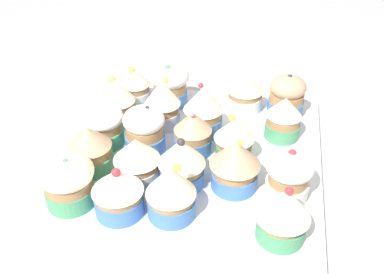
{
  "coord_description": "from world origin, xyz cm",
  "views": [
    {
      "loc": [
        -50.23,
        -10.35,
        40.84
      ],
      "look_at": [
        0.0,
        0.0,
        4.2
      ],
      "focal_mm": 40.92,
      "sensor_mm": 36.0,
      "label": 1
    }
  ],
  "objects_px": {
    "cupcake_4": "(235,164)",
    "cupcake_12": "(137,159)",
    "cupcake_18": "(103,126)",
    "napkin": "(266,81)",
    "cupcake_20": "(135,85)",
    "cupcake_1": "(289,174)",
    "cupcake_9": "(194,132)",
    "cupcake_16": "(68,180)",
    "cupcake_8": "(179,161)",
    "cupcake_10": "(203,110)",
    "cupcake_15": "(170,84)",
    "cupcake_2": "(284,117)",
    "cupcake_0": "(283,213)",
    "cupcake_14": "(163,103)",
    "cupcake_6": "(245,92)",
    "cupcake_3": "(287,96)",
    "cupcake_13": "(144,130)",
    "baking_tray": "(192,157)",
    "cupcake_17": "(90,148)",
    "cupcake_5": "(234,137)",
    "cupcake_7": "(175,191)",
    "cupcake_11": "(118,191)",
    "cupcake_19": "(117,100)"
  },
  "relations": [
    {
      "from": "cupcake_13",
      "to": "cupcake_20",
      "type": "relative_size",
      "value": 1.11
    },
    {
      "from": "cupcake_2",
      "to": "cupcake_15",
      "type": "xyz_separation_m",
      "value": [
        0.06,
        0.19,
        0.0
      ]
    },
    {
      "from": "cupcake_20",
      "to": "cupcake_1",
      "type": "bearing_deg",
      "value": -125.79
    },
    {
      "from": "cupcake_13",
      "to": "cupcake_14",
      "type": "height_order",
      "value": "cupcake_14"
    },
    {
      "from": "cupcake_14",
      "to": "napkin",
      "type": "xyz_separation_m",
      "value": [
        0.2,
        -0.15,
        -0.05
      ]
    },
    {
      "from": "cupcake_2",
      "to": "cupcake_6",
      "type": "relative_size",
      "value": 1.02
    },
    {
      "from": "cupcake_18",
      "to": "napkin",
      "type": "distance_m",
      "value": 0.35
    },
    {
      "from": "cupcake_5",
      "to": "cupcake_9",
      "type": "bearing_deg",
      "value": 86.45
    },
    {
      "from": "baking_tray",
      "to": "cupcake_2",
      "type": "height_order",
      "value": "cupcake_2"
    },
    {
      "from": "cupcake_0",
      "to": "cupcake_9",
      "type": "height_order",
      "value": "cupcake_0"
    },
    {
      "from": "cupcake_5",
      "to": "cupcake_12",
      "type": "distance_m",
      "value": 0.14
    },
    {
      "from": "baking_tray",
      "to": "cupcake_19",
      "type": "distance_m",
      "value": 0.16
    },
    {
      "from": "cupcake_4",
      "to": "cupcake_19",
      "type": "relative_size",
      "value": 0.97
    },
    {
      "from": "cupcake_16",
      "to": "napkin",
      "type": "xyz_separation_m",
      "value": [
        0.4,
        -0.22,
        -0.05
      ]
    },
    {
      "from": "cupcake_1",
      "to": "cupcake_2",
      "type": "bearing_deg",
      "value": 4.61
    },
    {
      "from": "cupcake_12",
      "to": "napkin",
      "type": "bearing_deg",
      "value": -24.44
    },
    {
      "from": "cupcake_10",
      "to": "napkin",
      "type": "height_order",
      "value": "cupcake_10"
    },
    {
      "from": "baking_tray",
      "to": "cupcake_13",
      "type": "height_order",
      "value": "cupcake_13"
    },
    {
      "from": "cupcake_11",
      "to": "cupcake_19",
      "type": "xyz_separation_m",
      "value": [
        0.2,
        0.07,
        0.0
      ]
    },
    {
      "from": "cupcake_19",
      "to": "cupcake_4",
      "type": "bearing_deg",
      "value": -120.93
    },
    {
      "from": "cupcake_0",
      "to": "cupcake_14",
      "type": "distance_m",
      "value": 0.28
    },
    {
      "from": "cupcake_4",
      "to": "cupcake_12",
      "type": "distance_m",
      "value": 0.13
    },
    {
      "from": "cupcake_9",
      "to": "cupcake_16",
      "type": "distance_m",
      "value": 0.19
    },
    {
      "from": "cupcake_14",
      "to": "cupcake_16",
      "type": "height_order",
      "value": "cupcake_14"
    },
    {
      "from": "cupcake_9",
      "to": "cupcake_5",
      "type": "bearing_deg",
      "value": -93.55
    },
    {
      "from": "cupcake_2",
      "to": "cupcake_4",
      "type": "height_order",
      "value": "cupcake_4"
    },
    {
      "from": "cupcake_14",
      "to": "cupcake_20",
      "type": "height_order",
      "value": "cupcake_14"
    },
    {
      "from": "cupcake_9",
      "to": "cupcake_20",
      "type": "relative_size",
      "value": 1.06
    },
    {
      "from": "cupcake_2",
      "to": "cupcake_17",
      "type": "xyz_separation_m",
      "value": [
        -0.13,
        0.26,
        -0.0
      ]
    },
    {
      "from": "cupcake_20",
      "to": "cupcake_3",
      "type": "bearing_deg",
      "value": -87.72
    },
    {
      "from": "cupcake_10",
      "to": "cupcake_12",
      "type": "distance_m",
      "value": 0.15
    },
    {
      "from": "cupcake_15",
      "to": "cupcake_3",
      "type": "bearing_deg",
      "value": -89.13
    },
    {
      "from": "cupcake_8",
      "to": "cupcake_9",
      "type": "xyz_separation_m",
      "value": [
        0.07,
        -0.01,
        -0.0
      ]
    },
    {
      "from": "cupcake_16",
      "to": "cupcake_17",
      "type": "height_order",
      "value": "cupcake_16"
    },
    {
      "from": "cupcake_0",
      "to": "cupcake_10",
      "type": "bearing_deg",
      "value": 33.28
    },
    {
      "from": "cupcake_3",
      "to": "cupcake_12",
      "type": "relative_size",
      "value": 1.08
    },
    {
      "from": "baking_tray",
      "to": "cupcake_7",
      "type": "bearing_deg",
      "value": -177.98
    },
    {
      "from": "cupcake_5",
      "to": "cupcake_11",
      "type": "distance_m",
      "value": 0.19
    },
    {
      "from": "cupcake_5",
      "to": "cupcake_11",
      "type": "bearing_deg",
      "value": 137.56
    },
    {
      "from": "cupcake_3",
      "to": "cupcake_5",
      "type": "bearing_deg",
      "value": 152.84
    },
    {
      "from": "cupcake_1",
      "to": "cupcake_15",
      "type": "bearing_deg",
      "value": 45.86
    },
    {
      "from": "cupcake_16",
      "to": "cupcake_8",
      "type": "bearing_deg",
      "value": -63.14
    },
    {
      "from": "cupcake_15",
      "to": "cupcake_4",
      "type": "bearing_deg",
      "value": -144.95
    },
    {
      "from": "cupcake_2",
      "to": "cupcake_19",
      "type": "bearing_deg",
      "value": 91.53
    },
    {
      "from": "cupcake_9",
      "to": "cupcake_18",
      "type": "distance_m",
      "value": 0.14
    },
    {
      "from": "cupcake_19",
      "to": "cupcake_11",
      "type": "bearing_deg",
      "value": -160.18
    },
    {
      "from": "cupcake_15",
      "to": "napkin",
      "type": "bearing_deg",
      "value": -50.69
    },
    {
      "from": "cupcake_12",
      "to": "cupcake_19",
      "type": "height_order",
      "value": "cupcake_19"
    },
    {
      "from": "baking_tray",
      "to": "cupcake_12",
      "type": "height_order",
      "value": "cupcake_12"
    },
    {
      "from": "cupcake_14",
      "to": "cupcake_15",
      "type": "height_order",
      "value": "cupcake_14"
    }
  ]
}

